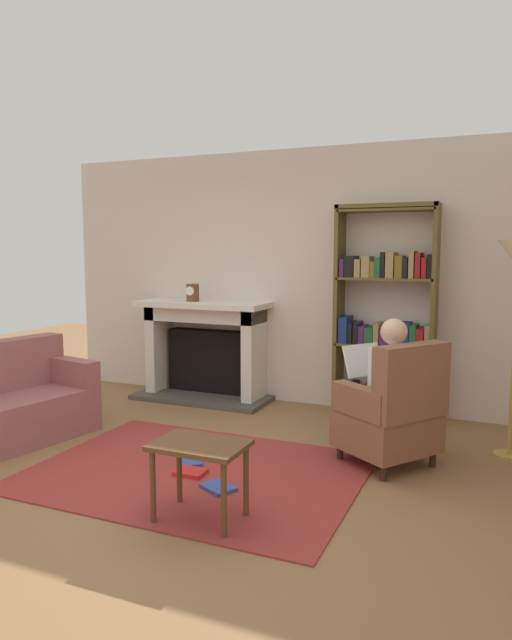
{
  "coord_description": "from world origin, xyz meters",
  "views": [
    {
      "loc": [
        2.04,
        -3.31,
        1.64
      ],
      "look_at": [
        0.1,
        1.2,
        1.05
      ],
      "focal_mm": 32.39,
      "sensor_mm": 36.0,
      "label": 1
    }
  ],
  "objects": [
    {
      "name": "ground",
      "position": [
        0.0,
        0.0,
        0.0
      ],
      "size": [
        14.0,
        14.0,
        0.0
      ],
      "primitive_type": "plane",
      "color": "olive"
    },
    {
      "name": "back_wall",
      "position": [
        0.0,
        2.55,
        1.35
      ],
      "size": [
        5.6,
        0.1,
        2.7
      ],
      "primitive_type": "cube",
      "color": "beige",
      "rests_on": "ground"
    },
    {
      "name": "fireplace",
      "position": [
        -0.98,
        2.3,
        0.58
      ],
      "size": [
        1.51,
        0.64,
        1.09
      ],
      "color": "#4C4742",
      "rests_on": "ground"
    },
    {
      "name": "mantel_clock",
      "position": [
        -1.08,
        2.2,
        1.19
      ],
      "size": [
        0.14,
        0.14,
        0.19
      ],
      "color": "brown",
      "rests_on": "fireplace"
    },
    {
      "name": "side_table",
      "position": [
        0.4,
        -0.36,
        0.41
      ],
      "size": [
        0.56,
        0.39,
        0.49
      ],
      "color": "brown",
      "rests_on": "ground"
    },
    {
      "name": "armchair_reading",
      "position": [
        1.32,
        1.01,
        0.42
      ],
      "size": [
        0.88,
        0.88,
        0.97
      ],
      "rotation": [
        0.0,
        0.0,
        4.1
      ],
      "color": "#331E14",
      "rests_on": "ground"
    },
    {
      "name": "bookshelf",
      "position": [
        0.99,
        2.33,
        0.99
      ],
      "size": [
        0.97,
        0.32,
        2.09
      ],
      "color": "brown",
      "rests_on": "ground"
    },
    {
      "name": "area_rug",
      "position": [
        0.0,
        0.3,
        0.01
      ],
      "size": [
        2.4,
        1.8,
        0.01
      ],
      "primitive_type": "cube",
      "color": "maroon",
      "rests_on": "ground"
    },
    {
      "name": "seated_reader",
      "position": [
        1.22,
        1.07,
        0.62
      ],
      "size": [
        0.59,
        0.56,
        1.14
      ],
      "rotation": [
        0.0,
        0.0,
        4.1
      ],
      "color": "silver",
      "rests_on": "ground"
    },
    {
      "name": "scattered_books",
      "position": [
        0.06,
        0.23,
        0.03
      ],
      "size": [
        0.68,
        0.59,
        0.03
      ],
      "color": "#334CA5",
      "rests_on": "area_rug"
    }
  ]
}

